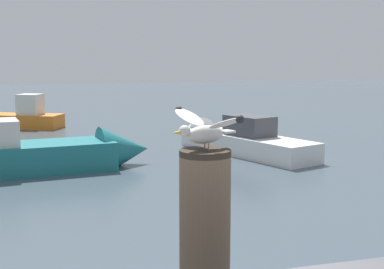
{
  "coord_description": "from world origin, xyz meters",
  "views": [
    {
      "loc": [
        -1.0,
        -3.3,
        3.03
      ],
      "look_at": [
        -0.1,
        -0.3,
        2.58
      ],
      "focal_mm": 50.45,
      "sensor_mm": 36.0,
      "label": 1
    }
  ],
  "objects_px": {
    "mooring_post": "(205,237)",
    "seagull": "(205,129)",
    "boat_teal": "(41,153)",
    "boat_white": "(231,139)",
    "boat_orange": "(4,118)"
  },
  "relations": [
    {
      "from": "boat_orange",
      "to": "boat_white",
      "type": "bearing_deg",
      "value": -48.6
    },
    {
      "from": "boat_teal",
      "to": "boat_orange",
      "type": "distance_m",
      "value": 10.08
    },
    {
      "from": "boat_teal",
      "to": "mooring_post",
      "type": "bearing_deg",
      "value": -86.58
    },
    {
      "from": "mooring_post",
      "to": "seagull",
      "type": "height_order",
      "value": "seagull"
    },
    {
      "from": "seagull",
      "to": "boat_teal",
      "type": "bearing_deg",
      "value": 93.41
    },
    {
      "from": "mooring_post",
      "to": "seagull",
      "type": "distance_m",
      "value": 0.61
    },
    {
      "from": "boat_white",
      "to": "boat_teal",
      "type": "relative_size",
      "value": 0.98
    },
    {
      "from": "mooring_post",
      "to": "boat_white",
      "type": "distance_m",
      "value": 14.7
    },
    {
      "from": "boat_teal",
      "to": "boat_orange",
      "type": "height_order",
      "value": "boat_teal"
    },
    {
      "from": "mooring_post",
      "to": "boat_white",
      "type": "relative_size",
      "value": 0.16
    },
    {
      "from": "mooring_post",
      "to": "boat_orange",
      "type": "bearing_deg",
      "value": 95.39
    },
    {
      "from": "mooring_post",
      "to": "boat_orange",
      "type": "xyz_separation_m",
      "value": [
        -2.07,
        21.98,
        -1.63
      ]
    },
    {
      "from": "boat_teal",
      "to": "boat_orange",
      "type": "relative_size",
      "value": 1.3
    },
    {
      "from": "boat_teal",
      "to": "boat_orange",
      "type": "bearing_deg",
      "value": 97.73
    },
    {
      "from": "mooring_post",
      "to": "boat_orange",
      "type": "relative_size",
      "value": 0.2
    }
  ]
}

